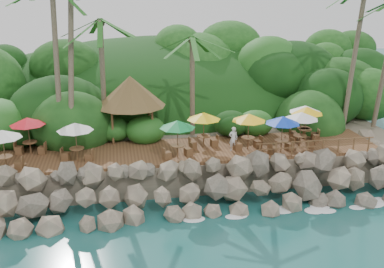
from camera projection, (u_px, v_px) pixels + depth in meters
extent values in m
plane|color=#19514F|center=(210.00, 221.00, 25.96)|extent=(140.00, 140.00, 0.00)
cube|color=gray|center=(173.00, 125.00, 40.62)|extent=(32.00, 25.20, 2.10)
ellipsoid|color=#143811|center=(164.00, 114.00, 47.97)|extent=(44.80, 28.00, 15.40)
cube|color=brown|center=(192.00, 151.00, 30.89)|extent=(26.00, 5.00, 0.20)
ellipsoid|color=white|center=(49.00, 232.00, 24.76)|extent=(1.20, 0.80, 0.06)
ellipsoid|color=white|center=(105.00, 227.00, 25.25)|extent=(1.20, 0.80, 0.06)
ellipsoid|color=white|center=(158.00, 223.00, 25.74)|extent=(1.20, 0.80, 0.06)
ellipsoid|color=white|center=(209.00, 218.00, 26.23)|extent=(1.20, 0.80, 0.06)
ellipsoid|color=white|center=(258.00, 214.00, 26.72)|extent=(1.20, 0.80, 0.06)
ellipsoid|color=white|center=(305.00, 210.00, 27.21)|extent=(1.20, 0.80, 0.06)
ellipsoid|color=white|center=(351.00, 206.00, 27.70)|extent=(1.20, 0.80, 0.06)
cylinder|color=brown|center=(57.00, 67.00, 30.18)|extent=(0.48, 2.40, 10.83)
cylinder|color=brown|center=(71.00, 53.00, 29.92)|extent=(1.17, 3.34, 12.57)
cylinder|color=brown|center=(103.00, 81.00, 31.74)|extent=(0.56, 1.33, 8.55)
ellipsoid|color=#23601E|center=(99.00, 19.00, 30.42)|extent=(6.00, 6.00, 2.40)
cylinder|color=brown|center=(192.00, 88.00, 32.69)|extent=(0.53, 0.64, 7.29)
ellipsoid|color=#23601E|center=(192.00, 37.00, 31.56)|extent=(6.00, 6.00, 2.40)
cylinder|color=brown|center=(354.00, 58.00, 34.09)|extent=(1.65, 1.41, 10.90)
cylinder|color=brown|center=(113.00, 128.00, 31.48)|extent=(0.16, 0.16, 2.40)
cylinder|color=brown|center=(152.00, 126.00, 31.94)|extent=(0.16, 0.16, 2.40)
cylinder|color=brown|center=(112.00, 117.00, 34.10)|extent=(0.16, 0.16, 2.40)
cylinder|color=brown|center=(149.00, 116.00, 34.56)|extent=(0.16, 0.16, 2.40)
cone|color=brown|center=(130.00, 91.00, 32.30)|extent=(5.05, 5.05, 2.20)
cylinder|color=brown|center=(300.00, 141.00, 31.16)|extent=(0.09, 0.09, 0.82)
cylinder|color=brown|center=(300.00, 136.00, 31.03)|extent=(0.93, 0.93, 0.06)
cylinder|color=brown|center=(300.00, 130.00, 30.91)|extent=(0.06, 0.06, 2.44)
cone|color=silver|center=(302.00, 116.00, 30.58)|extent=(2.33, 2.33, 0.50)
cube|color=brown|center=(288.00, 143.00, 31.37)|extent=(0.61, 0.61, 0.51)
cube|color=brown|center=(311.00, 144.00, 31.04)|extent=(0.61, 0.61, 0.51)
cylinder|color=brown|center=(204.00, 142.00, 31.08)|extent=(0.09, 0.09, 0.82)
cylinder|color=brown|center=(204.00, 136.00, 30.95)|extent=(0.93, 0.93, 0.06)
cylinder|color=brown|center=(204.00, 131.00, 30.83)|extent=(0.06, 0.06, 2.44)
cone|color=yellow|center=(204.00, 116.00, 30.50)|extent=(2.33, 2.33, 0.50)
cube|color=brown|center=(193.00, 145.00, 30.92)|extent=(0.52, 0.52, 0.51)
cube|color=brown|center=(214.00, 143.00, 31.34)|extent=(0.52, 0.52, 0.51)
cylinder|color=brown|center=(77.00, 154.00, 28.72)|extent=(0.09, 0.09, 0.82)
cylinder|color=brown|center=(77.00, 148.00, 28.58)|extent=(0.93, 0.93, 0.06)
cylinder|color=brown|center=(76.00, 143.00, 28.46)|extent=(0.06, 0.06, 2.44)
cone|color=white|center=(75.00, 127.00, 28.14)|extent=(2.33, 2.33, 0.50)
cube|color=brown|center=(66.00, 156.00, 28.82)|extent=(0.57, 0.57, 0.51)
cube|color=brown|center=(89.00, 157.00, 28.70)|extent=(0.57, 0.57, 0.51)
cylinder|color=brown|center=(6.00, 163.00, 27.31)|extent=(0.09, 0.09, 0.82)
cylinder|color=brown|center=(5.00, 157.00, 27.18)|extent=(0.93, 0.93, 0.06)
cylinder|color=brown|center=(4.00, 151.00, 27.06)|extent=(0.06, 0.06, 2.44)
cone|color=silver|center=(2.00, 134.00, 26.73)|extent=(2.33, 2.33, 0.50)
cube|color=brown|center=(19.00, 165.00, 27.40)|extent=(0.52, 0.52, 0.51)
cylinder|color=brown|center=(305.00, 135.00, 32.53)|extent=(0.09, 0.09, 0.82)
cylinder|color=brown|center=(305.00, 129.00, 32.40)|extent=(0.93, 0.93, 0.06)
cylinder|color=brown|center=(306.00, 124.00, 32.28)|extent=(0.06, 0.06, 2.44)
cone|color=gold|center=(307.00, 110.00, 31.95)|extent=(2.33, 2.33, 0.50)
cube|color=brown|center=(294.00, 136.00, 32.74)|extent=(0.61, 0.61, 0.51)
cube|color=brown|center=(316.00, 138.00, 32.41)|extent=(0.61, 0.61, 0.51)
cylinder|color=brown|center=(248.00, 143.00, 30.78)|extent=(0.09, 0.09, 0.82)
cylinder|color=brown|center=(248.00, 138.00, 30.65)|extent=(0.93, 0.93, 0.06)
cylinder|color=brown|center=(248.00, 132.00, 30.52)|extent=(0.06, 0.06, 2.44)
cone|color=yellow|center=(249.00, 117.00, 30.20)|extent=(2.33, 2.33, 0.50)
cube|color=brown|center=(238.00, 147.00, 30.56)|extent=(0.55, 0.55, 0.51)
cube|color=brown|center=(258.00, 144.00, 31.09)|extent=(0.55, 0.55, 0.51)
cylinder|color=brown|center=(281.00, 146.00, 30.19)|extent=(0.09, 0.09, 0.82)
cylinder|color=brown|center=(281.00, 140.00, 30.06)|extent=(0.93, 0.93, 0.06)
cylinder|color=brown|center=(282.00, 135.00, 29.94)|extent=(0.06, 0.06, 2.44)
cone|color=#0D32B0|center=(283.00, 120.00, 29.61)|extent=(2.33, 2.33, 0.50)
cube|color=brown|center=(272.00, 151.00, 29.83)|extent=(0.61, 0.61, 0.51)
cube|color=brown|center=(289.00, 146.00, 30.64)|extent=(0.61, 0.61, 0.51)
cylinder|color=brown|center=(178.00, 151.00, 29.25)|extent=(0.09, 0.09, 0.82)
cylinder|color=brown|center=(178.00, 145.00, 29.12)|extent=(0.93, 0.93, 0.06)
cylinder|color=brown|center=(178.00, 140.00, 29.00)|extent=(0.06, 0.06, 2.44)
cone|color=#0D7834|center=(177.00, 124.00, 28.67)|extent=(2.33, 2.33, 0.50)
cube|color=brown|center=(167.00, 156.00, 28.95)|extent=(0.59, 0.59, 0.51)
cube|color=brown|center=(188.00, 152.00, 29.64)|extent=(0.59, 0.59, 0.51)
cylinder|color=brown|center=(303.00, 133.00, 32.87)|extent=(0.09, 0.09, 0.82)
cylinder|color=brown|center=(304.00, 128.00, 32.74)|extent=(0.93, 0.93, 0.06)
cylinder|color=brown|center=(304.00, 123.00, 32.62)|extent=(0.06, 0.06, 2.44)
cone|color=white|center=(305.00, 109.00, 32.30)|extent=(2.33, 2.33, 0.50)
cube|color=brown|center=(292.00, 135.00, 33.09)|extent=(0.61, 0.61, 0.51)
cube|color=brown|center=(314.00, 136.00, 32.76)|extent=(0.61, 0.61, 0.51)
cylinder|color=brown|center=(30.00, 148.00, 29.88)|extent=(0.09, 0.09, 0.82)
cylinder|color=brown|center=(30.00, 142.00, 29.75)|extent=(0.93, 0.93, 0.06)
cylinder|color=brown|center=(29.00, 136.00, 29.63)|extent=(0.06, 0.06, 2.44)
cone|color=#B80B17|center=(27.00, 121.00, 29.30)|extent=(2.33, 2.33, 0.50)
cube|color=brown|center=(19.00, 150.00, 29.94)|extent=(0.55, 0.55, 0.51)
cube|color=brown|center=(42.00, 150.00, 29.91)|extent=(0.55, 0.55, 0.51)
cylinder|color=brown|center=(260.00, 150.00, 29.17)|extent=(0.10, 0.10, 1.00)
cylinder|color=brown|center=(276.00, 149.00, 29.35)|extent=(0.10, 0.10, 1.00)
cylinder|color=brown|center=(292.00, 148.00, 29.53)|extent=(0.10, 0.10, 1.00)
cylinder|color=brown|center=(308.00, 147.00, 29.71)|extent=(0.10, 0.10, 1.00)
cylinder|color=brown|center=(323.00, 147.00, 29.89)|extent=(0.10, 0.10, 1.00)
cylinder|color=brown|center=(338.00, 146.00, 30.07)|extent=(0.10, 0.10, 1.00)
cylinder|color=brown|center=(354.00, 145.00, 30.25)|extent=(0.10, 0.10, 1.00)
cylinder|color=brown|center=(369.00, 144.00, 30.43)|extent=(0.10, 0.10, 1.00)
cube|color=brown|center=(316.00, 141.00, 29.66)|extent=(8.30, 0.06, 0.06)
cube|color=brown|center=(315.00, 146.00, 29.79)|extent=(8.30, 0.06, 0.06)
imported|color=silver|center=(233.00, 139.00, 30.32)|extent=(0.66, 0.47, 1.71)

